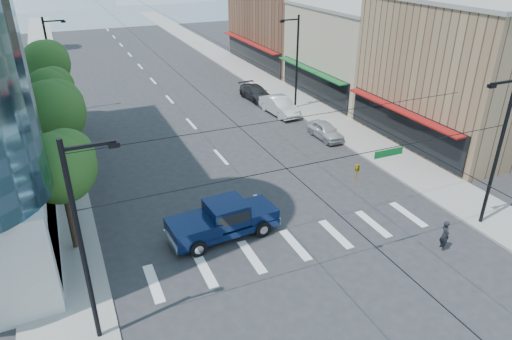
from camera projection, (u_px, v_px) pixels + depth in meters
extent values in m
plane|color=#28282B|center=(312.00, 260.00, 23.82)|extent=(160.00, 160.00, 0.00)
cube|color=gray|center=(45.00, 87.00, 52.22)|extent=(4.00, 120.00, 0.15)
cube|color=gray|center=(239.00, 67.00, 60.91)|extent=(4.00, 120.00, 0.15)
cube|color=#8C6B4C|center=(469.00, 72.00, 36.81)|extent=(12.00, 14.00, 11.00)
cube|color=tan|center=(364.00, 52.00, 48.73)|extent=(12.00, 14.00, 9.00)
cube|color=brown|center=(293.00, 25.00, 61.62)|extent=(12.00, 18.00, 10.00)
cylinder|color=black|center=(69.00, 213.00, 23.67)|extent=(0.28, 0.28, 4.55)
sphere|color=#254B19|center=(59.00, 168.00, 22.51)|extent=(3.64, 3.64, 3.64)
sphere|color=#254B19|center=(66.00, 157.00, 22.72)|extent=(2.86, 2.86, 2.86)
cylinder|color=black|center=(61.00, 156.00, 29.28)|extent=(0.28, 0.28, 5.11)
sphere|color=#254B19|center=(52.00, 113.00, 27.98)|extent=(4.09, 4.09, 4.09)
sphere|color=#254B19|center=(57.00, 105.00, 28.20)|extent=(3.21, 3.21, 3.21)
cylinder|color=black|center=(57.00, 125.00, 35.14)|extent=(0.28, 0.28, 4.55)
sphere|color=#254B19|center=(50.00, 92.00, 33.99)|extent=(3.64, 3.64, 3.64)
sphere|color=#254B19|center=(54.00, 86.00, 34.20)|extent=(2.86, 2.86, 2.86)
cylinder|color=black|center=(53.00, 97.00, 40.75)|extent=(0.28, 0.28, 5.11)
sphere|color=#254B19|center=(46.00, 64.00, 39.46)|extent=(4.09, 4.09, 4.09)
sphere|color=#254B19|center=(50.00, 58.00, 39.67)|extent=(3.21, 3.21, 3.21)
cylinder|color=black|center=(82.00, 250.00, 17.09)|extent=(0.20, 0.20, 9.00)
cylinder|color=black|center=(498.00, 154.00, 24.91)|extent=(0.20, 0.20, 9.00)
cylinder|color=black|center=(331.00, 160.00, 20.24)|extent=(21.60, 0.04, 0.04)
imported|color=gold|center=(357.00, 174.00, 21.25)|extent=(0.16, 0.20, 1.00)
cube|color=#0C6626|center=(389.00, 153.00, 21.51)|extent=(1.60, 0.06, 0.35)
cylinder|color=black|center=(52.00, 67.00, 42.49)|extent=(0.20, 0.20, 9.00)
cube|color=black|center=(54.00, 21.00, 41.00)|extent=(1.80, 0.12, 0.12)
cube|color=black|center=(63.00, 22.00, 41.33)|extent=(0.40, 0.25, 0.18)
cylinder|color=black|center=(297.00, 64.00, 43.76)|extent=(0.20, 0.20, 9.00)
cube|color=black|center=(290.00, 20.00, 41.61)|extent=(1.80, 0.12, 0.12)
cube|color=black|center=(282.00, 21.00, 41.37)|extent=(0.40, 0.25, 0.18)
cube|color=#071638|center=(223.00, 227.00, 25.50)|extent=(6.24, 2.67, 0.39)
cube|color=#071638|center=(257.00, 210.00, 26.22)|extent=(1.93, 2.23, 0.61)
cube|color=#071638|center=(226.00, 212.00, 25.20)|extent=(2.25, 2.20, 1.22)
cube|color=black|center=(226.00, 210.00, 25.15)|extent=(2.04, 2.22, 0.66)
cube|color=#071638|center=(193.00, 227.00, 24.53)|extent=(2.71, 2.40, 0.72)
cube|color=silver|center=(270.00, 213.00, 26.79)|extent=(0.29, 2.11, 0.39)
cube|color=silver|center=(171.00, 242.00, 24.22)|extent=(0.29, 2.11, 0.33)
cylinder|color=black|center=(263.00, 229.00, 25.56)|extent=(0.95, 0.40, 0.93)
cylinder|color=black|center=(246.00, 211.00, 27.22)|extent=(0.95, 0.40, 0.93)
cylinder|color=black|center=(198.00, 248.00, 23.92)|extent=(0.95, 0.40, 0.93)
cylinder|color=black|center=(184.00, 229.00, 25.58)|extent=(0.95, 0.40, 0.93)
imported|color=black|center=(445.00, 235.00, 24.32)|extent=(0.59, 0.73, 1.72)
imported|color=silver|center=(325.00, 131.00, 38.43)|extent=(1.66, 4.08, 1.39)
imported|color=silver|center=(280.00, 106.00, 43.83)|extent=(2.21, 5.30, 1.70)
imported|color=#29292B|center=(256.00, 93.00, 48.00)|extent=(2.43, 5.21, 1.47)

